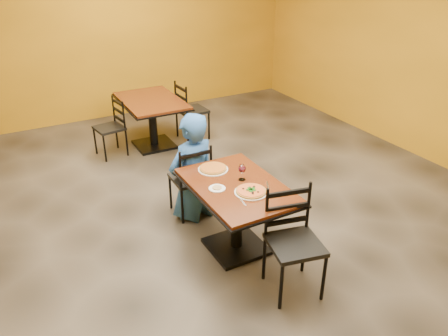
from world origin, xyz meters
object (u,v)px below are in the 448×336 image
table_second (152,112)px  wine_glass (242,172)px  plate_main (251,192)px  pizza_far (213,168)px  chair_second_right (192,111)px  pizza_main (251,191)px  table_main (237,202)px  plate_far (213,169)px  side_plate (217,188)px  chair_main_near (295,245)px  chair_second_left (109,128)px  chair_main_far (190,178)px  diner (192,166)px

table_second → wine_glass: (-0.09, -2.79, 0.28)m
plate_main → pizza_far: (-0.09, 0.58, 0.02)m
table_second → wine_glass: wine_glass is taller
chair_second_right → pizza_main: size_ratio=3.26×
plate_main → table_main: bearing=100.3°
plate_main → plate_far: (-0.09, 0.58, 0.00)m
chair_second_right → side_plate: size_ratio=5.78×
chair_main_near → chair_second_right: size_ratio=1.05×
chair_second_left → pizza_main: chair_second_left is taller
chair_second_right → wine_glass: (-0.76, -2.79, 0.38)m
chair_main_near → wine_glass: size_ratio=5.41×
chair_second_right → plate_far: bearing=156.9°
wine_glass → side_plate: bearing=-171.7°
table_main → chair_second_left: (-0.48, 2.85, -0.14)m
wine_glass → chair_main_far: bearing=104.5°
table_second → plate_far: size_ratio=4.11×
diner → wine_glass: (0.20, -0.74, 0.22)m
chair_main_far → wine_glass: bearing=105.9°
table_main → table_second: (0.18, 2.85, 0.00)m
table_main → plate_far: 0.44m
plate_far → wine_glass: (0.15, -0.32, 0.08)m
chair_second_right → pizza_far: 2.64m
chair_second_right → wine_glass: wine_glass is taller
plate_far → side_plate: size_ratio=1.94×
chair_main_near → pizza_main: 0.65m
pizza_main → wine_glass: (0.06, 0.26, 0.07)m
chair_second_right → diner: 2.26m
chair_main_near → diner: diner is taller
table_main → plate_main: plate_main is taller
chair_second_left → wine_glass: bearing=3.1°
table_second → chair_second_left: chair_second_left is taller
chair_main_far → plate_main: chair_main_far is taller
pizza_main → table_main: bearing=100.3°
chair_main_near → side_plate: bearing=126.3°
diner → wine_glass: bearing=91.6°
plate_far → chair_second_left: bearing=99.8°
pizza_main → chair_second_left: bearing=99.7°
plate_far → pizza_far: 0.02m
table_main → chair_second_left: bearing=99.6°
diner → side_plate: size_ratio=7.74×
diner → pizza_main: size_ratio=4.36×
table_main → pizza_main: bearing=-79.7°
chair_main_far → chair_second_left: (-0.37, 1.99, -0.02)m
pizza_main → plate_main: bearing=0.0°
table_main → wine_glass: size_ratio=6.83×
table_second → pizza_far: pizza_far is taller
chair_second_left → pizza_far: (0.42, -2.46, 0.35)m
pizza_far → chair_main_near: bearing=-80.2°
pizza_far → wine_glass: bearing=-65.1°
chair_main_far → chair_main_near: bearing=100.3°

